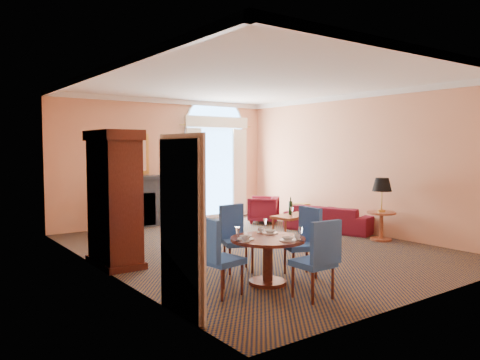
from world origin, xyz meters
TOP-DOWN VIEW (x-y plane):
  - ground at (0.00, 0.00)m, footprint 7.50×7.50m
  - room_envelope at (-0.03, 0.67)m, footprint 6.04×7.52m
  - armoire at (-2.72, 0.29)m, footprint 0.64×1.14m
  - dining_table at (-1.36, -2.04)m, footprint 1.07×1.07m
  - dining_chair_north at (-1.28, -1.12)m, footprint 0.60×0.60m
  - dining_chair_south at (-1.28, -2.97)m, footprint 0.48×0.50m
  - dining_chair_east at (-0.59, -2.01)m, footprint 0.60×0.60m
  - dining_chair_west at (-2.26, -2.08)m, footprint 0.53×0.53m
  - sofa at (2.55, 0.42)m, footprint 1.44×2.20m
  - armchair at (2.05, 2.27)m, footprint 1.05×1.05m
  - coffee_table at (1.29, 0.29)m, footprint 1.07×0.72m
  - side_table at (2.60, -0.99)m, footprint 0.61×0.61m

SIDE VIEW (x-z plane):
  - ground at x=0.00m, z-range 0.00..0.00m
  - sofa at x=2.55m, z-range 0.00..0.60m
  - armchair at x=2.05m, z-range 0.00..0.69m
  - coffee_table at x=1.29m, z-range 0.02..0.91m
  - dining_table at x=-1.36m, z-range 0.06..0.94m
  - dining_chair_north at x=-1.28m, z-range 0.07..1.11m
  - dining_chair_south at x=-1.28m, z-range 0.07..1.11m
  - dining_chair_east at x=-0.59m, z-range 0.07..1.11m
  - dining_chair_west at x=-2.26m, z-range 0.07..1.11m
  - side_table at x=2.60m, z-range 0.19..1.49m
  - armoire at x=-2.72m, z-range -0.04..2.20m
  - room_envelope at x=-0.03m, z-range 0.78..4.23m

